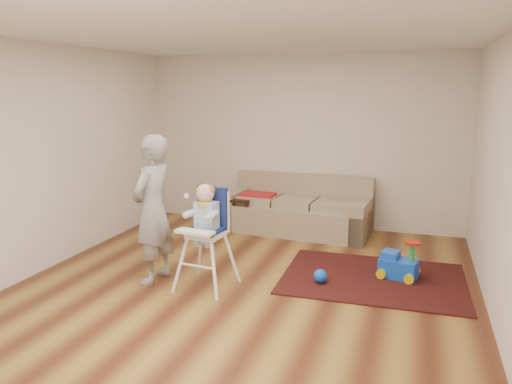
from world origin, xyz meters
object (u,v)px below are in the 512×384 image
(adult, at_px, (153,209))
(high_chair, at_px, (206,238))
(ride_on_toy, at_px, (399,258))
(toy_ball, at_px, (320,276))
(side_table, at_px, (238,213))
(sofa, at_px, (297,205))

(adult, bearing_deg, high_chair, 94.90)
(ride_on_toy, relative_size, toy_ball, 2.97)
(side_table, relative_size, ride_on_toy, 1.13)
(sofa, height_order, side_table, sofa)
(toy_ball, bearing_deg, adult, -165.51)
(toy_ball, distance_m, adult, 2.03)
(toy_ball, distance_m, high_chair, 1.36)
(toy_ball, relative_size, adult, 0.09)
(toy_ball, bearing_deg, ride_on_toy, 28.28)
(side_table, xyz_separation_m, adult, (-0.16, -2.31, 0.58))
(high_chair, distance_m, adult, 0.70)
(sofa, bearing_deg, ride_on_toy, -39.06)
(sofa, height_order, toy_ball, sofa)
(ride_on_toy, distance_m, high_chair, 2.24)
(ride_on_toy, xyz_separation_m, high_chair, (-2.01, -0.92, 0.32))
(sofa, height_order, ride_on_toy, sofa)
(side_table, bearing_deg, high_chair, -78.17)
(side_table, distance_m, adult, 2.39)
(ride_on_toy, height_order, high_chair, high_chair)
(side_table, distance_m, toy_ball, 2.49)
(side_table, xyz_separation_m, high_chair, (0.48, -2.32, 0.31))
(high_chair, height_order, adult, adult)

